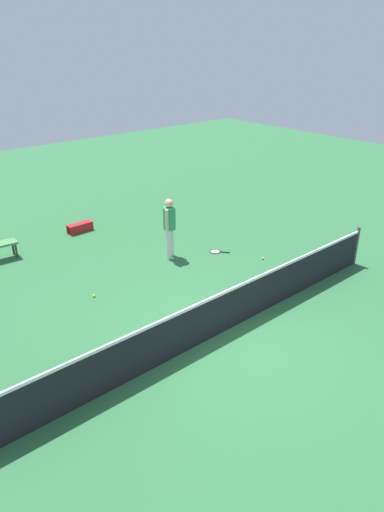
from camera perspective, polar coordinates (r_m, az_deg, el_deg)
ground_plane at (r=9.91m, az=3.59°, el=-9.29°), size 40.00×40.00×0.00m
court_net at (r=9.64m, az=3.67°, el=-6.84°), size 10.09×0.09×1.07m
player_near_side at (r=12.71m, az=-2.77°, el=3.99°), size 0.48×0.47×1.70m
tennis_racket_near_player at (r=13.42m, az=2.96°, el=0.54°), size 0.49×0.57×0.03m
tennis_ball_near_player at (r=12.06m, az=7.81°, el=-2.56°), size 0.07×0.07×0.07m
tennis_ball_by_net at (r=13.09m, az=8.64°, el=-0.28°), size 0.07×0.07×0.07m
tennis_ball_midcourt at (r=11.36m, az=-11.86°, el=-4.76°), size 0.07×0.07×0.07m
equipment_bag at (r=15.17m, az=-13.61°, el=3.36°), size 0.81×0.30×0.28m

